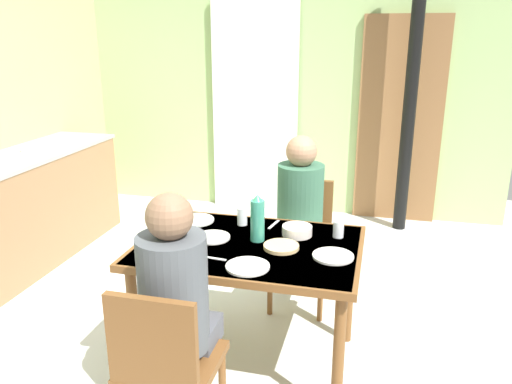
% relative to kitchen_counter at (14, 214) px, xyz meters
% --- Properties ---
extents(ground_plane, '(7.19, 7.19, 0.00)m').
position_rel_kitchen_counter_xyz_m(ground_plane, '(1.80, -0.77, -0.45)').
color(ground_plane, silver).
extents(wall_back, '(4.46, 0.10, 2.59)m').
position_rel_kitchen_counter_xyz_m(wall_back, '(1.80, 1.99, 0.85)').
color(wall_back, '#A2C37C').
rests_on(wall_back, ground_plane).
extents(door_wooden, '(0.80, 0.05, 2.00)m').
position_rel_kitchen_counter_xyz_m(door_wooden, '(2.96, 1.91, 0.55)').
color(door_wooden, brown).
rests_on(door_wooden, ground_plane).
extents(stove_pipe_column, '(0.12, 0.12, 2.59)m').
position_rel_kitchen_counter_xyz_m(stove_pipe_column, '(3.02, 1.64, 0.85)').
color(stove_pipe_column, black).
rests_on(stove_pipe_column, ground_plane).
extents(curtain_panel, '(0.90, 0.03, 2.18)m').
position_rel_kitchen_counter_xyz_m(curtain_panel, '(1.50, 1.89, 0.64)').
color(curtain_panel, white).
rests_on(curtain_panel, ground_plane).
extents(kitchen_counter, '(0.61, 2.23, 0.91)m').
position_rel_kitchen_counter_xyz_m(kitchen_counter, '(0.00, 0.00, 0.00)').
color(kitchen_counter, '#956B48').
rests_on(kitchen_counter, ground_plane).
extents(dining_table, '(1.20, 0.85, 0.74)m').
position_rel_kitchen_counter_xyz_m(dining_table, '(2.14, -0.76, 0.21)').
color(dining_table, brown).
rests_on(dining_table, ground_plane).
extents(chair_near_diner, '(0.40, 0.40, 0.87)m').
position_rel_kitchen_counter_xyz_m(chair_near_diner, '(1.98, -1.54, 0.05)').
color(chair_near_diner, brown).
rests_on(chair_near_diner, ground_plane).
extents(chair_far_diner, '(0.40, 0.40, 0.87)m').
position_rel_kitchen_counter_xyz_m(chair_far_diner, '(2.31, 0.01, 0.05)').
color(chair_far_diner, brown).
rests_on(chair_far_diner, ground_plane).
extents(person_near_diner, '(0.30, 0.37, 0.77)m').
position_rel_kitchen_counter_xyz_m(person_near_diner, '(1.98, -1.40, 0.33)').
color(person_near_diner, '#4F525B').
rests_on(person_near_diner, ground_plane).
extents(person_far_diner, '(0.30, 0.37, 0.77)m').
position_rel_kitchen_counter_xyz_m(person_far_diner, '(2.31, -0.12, 0.33)').
color(person_far_diner, '#3B6F4C').
rests_on(person_far_diner, ground_plane).
extents(water_bottle_green_near, '(0.08, 0.08, 0.28)m').
position_rel_kitchen_counter_xyz_m(water_bottle_green_near, '(1.80, -0.97, 0.42)').
color(water_bottle_green_near, green).
rests_on(water_bottle_green_near, dining_table).
extents(water_bottle_green_far, '(0.08, 0.08, 0.27)m').
position_rel_kitchen_counter_xyz_m(water_bottle_green_far, '(2.17, -0.70, 0.41)').
color(water_bottle_green_far, '#348A71').
rests_on(water_bottle_green_far, dining_table).
extents(serving_bowl_center, '(0.17, 0.17, 0.05)m').
position_rel_kitchen_counter_xyz_m(serving_bowl_center, '(2.37, -0.57, 0.32)').
color(serving_bowl_center, silver).
rests_on(serving_bowl_center, dining_table).
extents(dinner_plate_near_left, '(0.23, 0.23, 0.01)m').
position_rel_kitchen_counter_xyz_m(dinner_plate_near_left, '(1.74, -0.50, 0.30)').
color(dinner_plate_near_left, white).
rests_on(dinner_plate_near_left, dining_table).
extents(dinner_plate_near_right, '(0.21, 0.21, 0.01)m').
position_rel_kitchen_counter_xyz_m(dinner_plate_near_right, '(2.60, -0.82, 0.30)').
color(dinner_plate_near_right, silver).
rests_on(dinner_plate_near_right, dining_table).
extents(dinner_plate_far_center, '(0.20, 0.20, 0.01)m').
position_rel_kitchen_counter_xyz_m(dinner_plate_far_center, '(1.92, -0.73, 0.30)').
color(dinner_plate_far_center, white).
rests_on(dinner_plate_far_center, dining_table).
extents(dinner_plate_far_side, '(0.22, 0.22, 0.01)m').
position_rel_kitchen_counter_xyz_m(dinner_plate_far_side, '(2.21, -1.04, 0.30)').
color(dinner_plate_far_side, white).
rests_on(dinner_plate_far_side, dining_table).
extents(drinking_glass_by_near_diner, '(0.06, 0.06, 0.09)m').
position_rel_kitchen_counter_xyz_m(drinking_glass_by_near_diner, '(1.72, -0.94, 0.33)').
color(drinking_glass_by_near_diner, silver).
rests_on(drinking_glass_by_near_diner, dining_table).
extents(drinking_glass_by_far_diner, '(0.06, 0.06, 0.11)m').
position_rel_kitchen_counter_xyz_m(drinking_glass_by_far_diner, '(2.03, -0.49, 0.34)').
color(drinking_glass_by_far_diner, silver).
rests_on(drinking_glass_by_far_diner, dining_table).
extents(drinking_glass_spare_center, '(0.06, 0.06, 0.09)m').
position_rel_kitchen_counter_xyz_m(drinking_glass_spare_center, '(2.60, -0.54, 0.34)').
color(drinking_glass_spare_center, silver).
rests_on(drinking_glass_spare_center, dining_table).
extents(bread_plate_sliced, '(0.19, 0.19, 0.02)m').
position_rel_kitchen_counter_xyz_m(bread_plate_sliced, '(2.32, -0.78, 0.30)').
color(bread_plate_sliced, '#DBB77A').
rests_on(bread_plate_sliced, dining_table).
extents(cutlery_knife_near, '(0.04, 0.15, 0.00)m').
position_rel_kitchen_counter_xyz_m(cutlery_knife_near, '(2.21, -0.45, 0.29)').
color(cutlery_knife_near, silver).
rests_on(cutlery_knife_near, dining_table).
extents(cutlery_fork_near, '(0.15, 0.03, 0.00)m').
position_rel_kitchen_counter_xyz_m(cutlery_fork_near, '(2.01, -0.98, 0.29)').
color(cutlery_fork_near, silver).
rests_on(cutlery_fork_near, dining_table).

